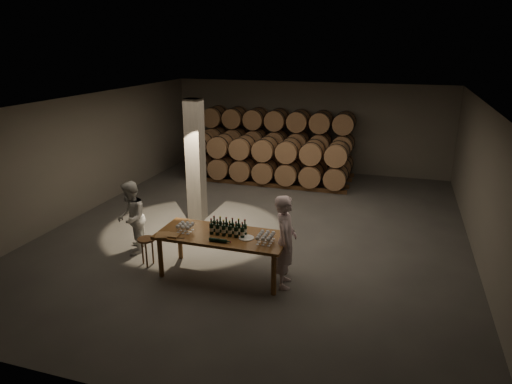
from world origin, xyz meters
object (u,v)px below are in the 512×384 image
(tasting_table, at_px, (223,239))
(person_man, at_px, (285,241))
(notebook_near, at_px, (172,235))
(plate, at_px, (246,238))
(stool, at_px, (146,243))
(bottle_cluster, at_px, (228,229))
(person_woman, at_px, (131,218))

(tasting_table, xyz_separation_m, person_man, (1.28, -0.01, 0.13))
(tasting_table, bearing_deg, notebook_near, -157.61)
(tasting_table, xyz_separation_m, plate, (0.51, -0.04, 0.11))
(notebook_near, bearing_deg, stool, 156.77)
(stool, bearing_deg, notebook_near, -20.62)
(bottle_cluster, bearing_deg, plate, -8.64)
(person_man, relative_size, person_woman, 1.12)
(bottle_cluster, relative_size, person_woman, 0.44)
(tasting_table, relative_size, plate, 8.66)
(bottle_cluster, xyz_separation_m, notebook_near, (-1.03, -0.39, -0.10))
(stool, height_order, person_woman, person_woman)
(plate, relative_size, notebook_near, 1.10)
(bottle_cluster, relative_size, stool, 1.20)
(person_woman, bearing_deg, stool, 29.19)
(person_man, distance_m, person_woman, 3.64)
(tasting_table, height_order, person_man, person_man)
(notebook_near, relative_size, person_woman, 0.16)
(person_woman, bearing_deg, tasting_table, 56.35)
(tasting_table, height_order, person_woman, person_woman)
(tasting_table, distance_m, plate, 0.53)
(tasting_table, bearing_deg, bottle_cluster, 9.39)
(stool, bearing_deg, person_woman, 143.36)
(person_woman, bearing_deg, person_man, 59.49)
(notebook_near, bearing_deg, bottle_cluster, 18.43)
(plate, relative_size, person_woman, 0.18)
(bottle_cluster, distance_m, notebook_near, 1.10)
(bottle_cluster, relative_size, plate, 2.44)
(plate, height_order, notebook_near, notebook_near)
(notebook_near, distance_m, person_woman, 1.61)
(plate, xyz_separation_m, person_man, (0.77, 0.03, 0.02))
(tasting_table, bearing_deg, plate, -4.71)
(person_man, xyz_separation_m, person_woman, (-3.61, 0.40, -0.10))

